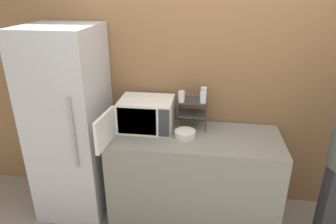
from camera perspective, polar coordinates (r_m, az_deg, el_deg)
name	(u,v)px	position (r m, az deg, el deg)	size (l,w,h in m)	color
wall_back	(199,84)	(3.05, 5.85, 5.26)	(8.00, 0.06, 2.60)	olive
counter	(194,176)	(3.08, 4.93, -12.08)	(1.61, 0.69, 0.91)	gray
microwave	(145,115)	(2.91, -4.47, -0.52)	(0.57, 0.78, 0.31)	silver
dish_rack	(192,108)	(2.93, 4.66, 0.86)	(0.28, 0.23, 0.29)	#333333
glass_front_left	(182,97)	(2.82, 2.59, 2.94)	(0.06, 0.06, 0.11)	silver
glass_back_right	(204,93)	(2.95, 6.78, 3.68)	(0.06, 0.06, 0.11)	silver
glass_front_right	(203,97)	(2.82, 6.71, 2.76)	(0.06, 0.06, 0.11)	silver
bowl	(185,134)	(2.80, 3.27, -4.20)	(0.19, 0.19, 0.06)	silver
refrigerator	(71,125)	(3.11, -18.03, -2.30)	(0.66, 0.72, 1.91)	#B7B7BC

